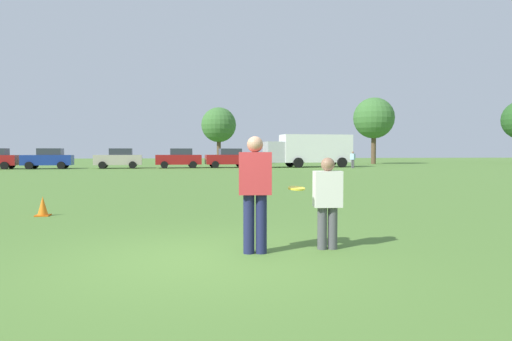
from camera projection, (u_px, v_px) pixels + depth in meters
The scene contains 13 objects.
ground_plane at pixel (199, 260), 6.71m from camera, with size 191.80×191.80×0.00m, color #517A33.
player_thrower at pixel (255, 187), 7.09m from camera, with size 0.52×0.33×1.80m.
player_defender at pixel (328, 198), 7.41m from camera, with size 0.46×0.28×1.47m.
frisbee at pixel (297, 188), 7.28m from camera, with size 0.27×0.27×0.06m.
traffic_cone at pixel (43, 207), 11.23m from camera, with size 0.32×0.32×0.48m.
parked_car_mid_left at pixel (48, 158), 41.16m from camera, with size 4.33×2.46×1.82m.
parked_car_center at pixel (119, 158), 42.27m from camera, with size 4.33×2.46×1.82m.
parked_car_mid_right at pixel (179, 158), 43.22m from camera, with size 4.33×2.46×1.82m.
parked_car_near_right at pixel (228, 158), 44.09m from camera, with size 4.33×2.46×1.82m.
box_truck at pixel (310, 149), 45.36m from camera, with size 8.66×3.43×3.18m.
bystander_sideline_watcher at pixel (353, 159), 42.66m from camera, with size 0.43×0.49×1.56m.
tree_east_oak at pixel (219, 125), 56.98m from camera, with size 4.29×4.29×6.97m.
tree_far_east_pine at pixel (374, 118), 56.65m from camera, with size 5.01×5.01×8.13m.
Camera 1 is at (-0.10, -6.70, 1.58)m, focal length 32.49 mm.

